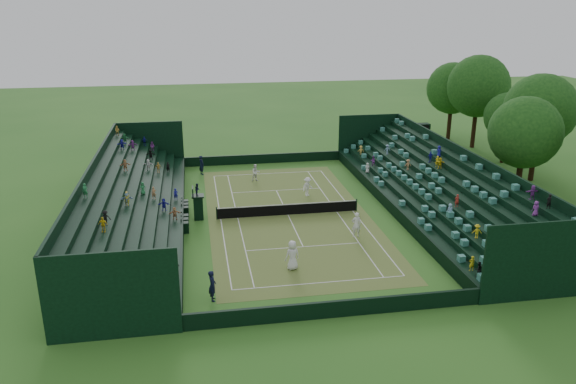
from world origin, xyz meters
The scene contains 19 objects.
ground centered at (0.00, 0.00, 0.00)m, with size 160.00×160.00×0.00m, color #2D6520.
court_surface centered at (0.00, 0.00, 0.01)m, with size 12.97×26.77×0.01m, color #43802A.
perimeter_wall_north centered at (0.00, 15.88, 0.50)m, with size 17.17×0.20×1.00m, color black.
perimeter_wall_south centered at (0.00, -15.88, 0.50)m, with size 17.17×0.20×1.00m, color black.
perimeter_wall_east centered at (8.48, 0.00, 0.50)m, with size 0.20×31.77×1.00m, color black.
perimeter_wall_west centered at (-8.48, 0.00, 0.50)m, with size 0.20×31.77×1.00m, color black.
north_grandstand centered at (12.66, 0.00, 1.55)m, with size 6.60×32.00×4.90m.
south_grandstand centered at (-12.66, 0.00, 1.55)m, with size 6.60×32.00×4.90m.
tennis_net centered at (0.00, 0.00, 0.53)m, with size 11.67×0.10×1.06m.
scoreboard_tower centered at (17.75, 16.00, 3.14)m, with size 2.00×1.00×3.70m.
tree_row centered at (24.41, 9.28, 6.59)m, with size 12.05×35.51×10.89m.
umpire_chair centered at (-7.22, 0.35, 1.29)m, with size 0.96×0.96×3.01m.
courtside_chairs centered at (-8.28, 0.18, 0.46)m, with size 0.56×5.52×1.20m.
player_near_west centered at (-1.38, -9.71, 1.00)m, with size 0.97×0.63×1.99m, color silver.
player_near_east centered at (4.21, -5.25, 0.97)m, with size 0.70×0.46×1.93m, color white.
player_far_west centered at (-1.52, 9.67, 0.84)m, with size 0.82×0.64×1.68m, color white.
player_far_east centered at (2.55, 4.49, 0.87)m, with size 1.12×0.65×1.73m, color white.
line_judge_north centered at (-6.65, 12.77, 0.98)m, with size 0.71×0.47×1.96m, color black.
line_judge_south centered at (-6.66, -12.87, 0.94)m, with size 0.69×0.45×1.88m, color black.
Camera 1 is at (-7.24, -42.23, 16.51)m, focal length 35.00 mm.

